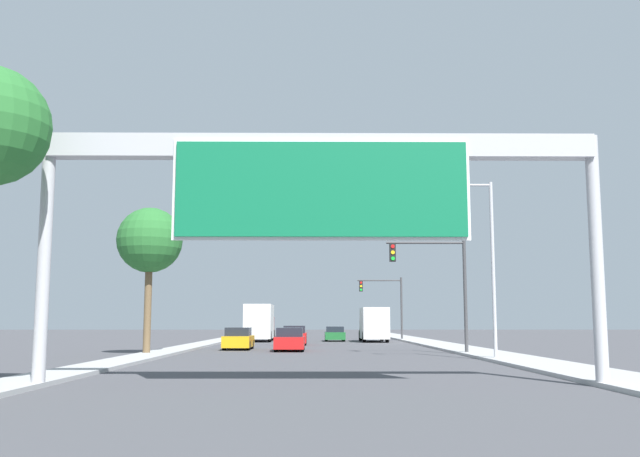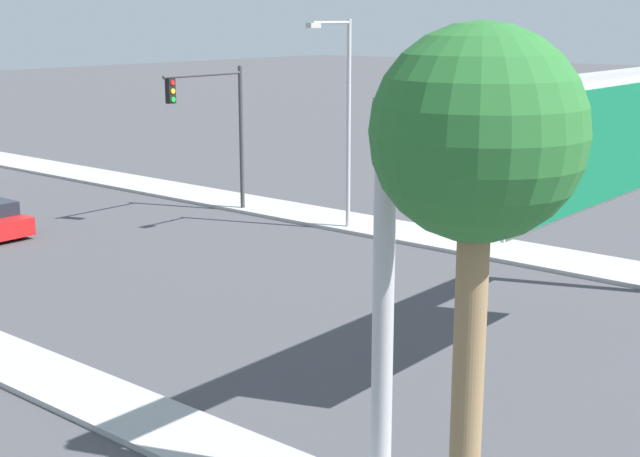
% 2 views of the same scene
% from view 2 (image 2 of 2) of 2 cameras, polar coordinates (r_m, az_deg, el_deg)
% --- Properties ---
extents(sidewalk_right, '(3.00, 120.00, 0.15)m').
position_cam_2_polar(sidewalk_right, '(59.74, -19.55, 4.16)').
color(sidewalk_right, '#AAAAAA').
rests_on(sidewalk_right, ground).
extents(sign_gantry, '(16.79, 0.73, 7.49)m').
position_cam_2_polar(sign_gantry, '(22.57, 16.73, 5.83)').
color(sign_gantry, '#B2B2B7').
rests_on(sign_gantry, ground).
extents(traffic_light_near_intersection, '(4.62, 0.32, 6.70)m').
position_cam_2_polar(traffic_light_near_intersection, '(40.24, -6.49, 7.11)').
color(traffic_light_near_intersection, '#3D3D3F').
rests_on(traffic_light_near_intersection, ground).
extents(palm_tree_foreground, '(3.28, 3.28, 8.80)m').
position_cam_2_polar(palm_tree_foreground, '(13.48, 10.05, 5.29)').
color(palm_tree_foreground, '#8C704C').
rests_on(palm_tree_foreground, ground).
extents(street_lamp_right, '(2.65, 0.28, 8.78)m').
position_cam_2_polar(street_lamp_right, '(36.93, 1.54, 7.68)').
color(street_lamp_right, '#B2B2B7').
rests_on(street_lamp_right, ground).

